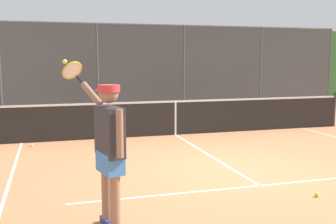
{
  "coord_description": "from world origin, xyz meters",
  "views": [
    {
      "loc": [
        3.32,
        6.99,
        2.13
      ],
      "look_at": [
        1.06,
        -0.82,
        1.05
      ],
      "focal_mm": 43.75,
      "sensor_mm": 36.0,
      "label": 1
    }
  ],
  "objects": [
    {
      "name": "tennis_ball_near_baseline",
      "position": [
        3.79,
        -3.23,
        0.03
      ],
      "size": [
        0.07,
        0.07,
        0.07
      ],
      "primitive_type": "sphere",
      "color": "#D6E042",
      "rests_on": "ground"
    },
    {
      "name": "fence_backdrop",
      "position": [
        0.0,
        -8.57,
        1.62
      ],
      "size": [
        19.39,
        1.37,
        3.37
      ],
      "color": "#474C51",
      "rests_on": "ground"
    },
    {
      "name": "tennis_player",
      "position": [
        2.65,
        2.06,
        1.09
      ],
      "size": [
        0.71,
        1.38,
        2.11
      ],
      "rotation": [
        0.0,
        0.0,
        -1.34
      ],
      "color": "navy",
      "rests_on": "ground"
    },
    {
      "name": "ground_plane",
      "position": [
        0.0,
        0.0,
        0.0
      ],
      "size": [
        60.0,
        60.0,
        0.0
      ],
      "primitive_type": "plane",
      "color": "#C67A4C"
    },
    {
      "name": "tennis_net",
      "position": [
        0.0,
        -3.73,
        0.49
      ],
      "size": [
        10.48,
        0.09,
        1.07
      ],
      "color": "#2D2D2D",
      "rests_on": "ground"
    },
    {
      "name": "tennis_ball_mid_court",
      "position": [
        -0.58,
        1.79,
        0.03
      ],
      "size": [
        0.07,
        0.07,
        0.07
      ],
      "primitive_type": "sphere",
      "color": "#C1D138",
      "rests_on": "ground"
    },
    {
      "name": "court_line_markings",
      "position": [
        0.0,
        1.4,
        0.0
      ],
      "size": [
        8.16,
        8.71,
        0.01
      ],
      "color": "white",
      "rests_on": "ground"
    }
  ]
}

